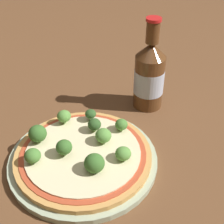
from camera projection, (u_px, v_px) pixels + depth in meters
ground_plane at (81, 159)px, 0.59m from camera, size 3.00×3.00×0.00m
plate at (83, 159)px, 0.58m from camera, size 0.27×0.27×0.01m
pizza at (82, 155)px, 0.57m from camera, size 0.25×0.25×0.01m
broccoli_floret_0 at (33, 156)px, 0.54m from camera, size 0.03×0.03×0.03m
broccoli_floret_1 at (64, 116)px, 0.62m from camera, size 0.03×0.03×0.03m
broccoli_floret_2 at (121, 125)px, 0.61m from camera, size 0.02×0.02×0.02m
broccoli_floret_3 at (38, 134)px, 0.58m from camera, size 0.03×0.03×0.03m
broccoli_floret_4 at (94, 163)px, 0.52m from camera, size 0.04×0.04×0.03m
broccoli_floret_5 at (64, 147)px, 0.55m from camera, size 0.03×0.03×0.03m
broccoli_floret_6 at (94, 125)px, 0.60m from camera, size 0.03×0.03×0.03m
broccoli_floret_7 at (123, 154)px, 0.54m from camera, size 0.03×0.03×0.02m
broccoli_floret_8 at (91, 114)px, 0.63m from camera, size 0.02×0.02×0.02m
broccoli_floret_9 at (103, 136)px, 0.58m from camera, size 0.03×0.03×0.03m
beer_bottle at (149, 75)px, 0.68m from camera, size 0.07×0.07×0.21m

